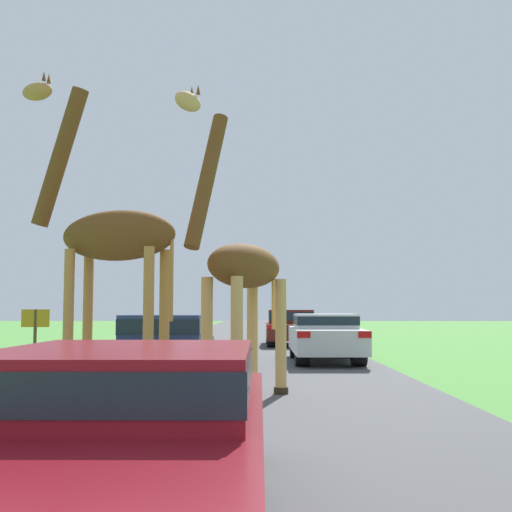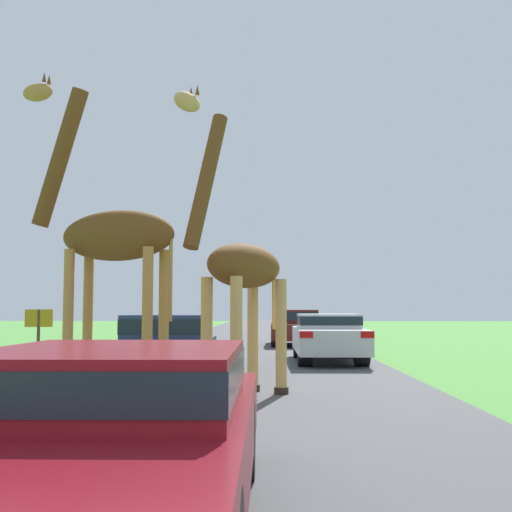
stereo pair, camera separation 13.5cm
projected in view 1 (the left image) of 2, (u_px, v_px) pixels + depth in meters
name	position (u px, v px, depth m)	size (l,w,h in m)	color
road	(248.00, 341.00, 29.57)	(7.74, 120.00, 0.00)	#4C4C4F
giraffe_near_road	(241.00, 272.00, 10.99)	(1.96, 2.57, 5.05)	tan
giraffe_companion	(109.00, 239.00, 10.07)	(2.81, 1.22, 5.42)	#B77F3D
car_lead_maroon	(127.00, 430.00, 4.29)	(1.82, 4.77, 1.24)	maroon
car_queue_right	(290.00, 326.00, 26.55)	(1.99, 4.60, 1.46)	#561914
car_queue_left	(325.00, 335.00, 18.26)	(1.86, 4.73, 1.36)	silver
car_far_ahead	(164.00, 343.00, 14.40)	(1.95, 4.11, 1.36)	navy
sign_post	(35.00, 327.00, 15.98)	(0.70, 0.08, 1.49)	#4C3823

